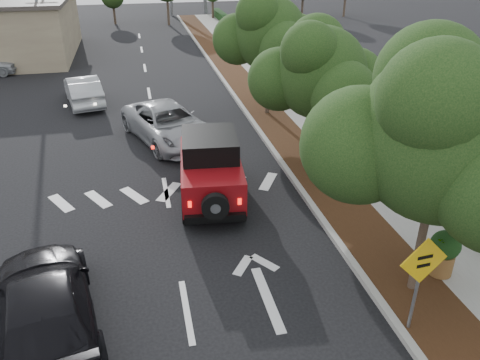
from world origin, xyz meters
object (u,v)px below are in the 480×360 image
object	(u,v)px
silver_suv_ahead	(168,124)
black_suv_oncoming	(44,306)
red_jeep	(210,167)
speed_hump_sign	(421,272)

from	to	relation	value
silver_suv_ahead	black_suv_oncoming	bearing A→B (deg)	-128.00
silver_suv_ahead	black_suv_oncoming	distance (m)	11.25
black_suv_oncoming	silver_suv_ahead	bearing A→B (deg)	-119.79
red_jeep	silver_suv_ahead	distance (m)	5.41
speed_hump_sign	red_jeep	bearing A→B (deg)	110.66
red_jeep	black_suv_oncoming	world-z (taller)	red_jeep
silver_suv_ahead	speed_hump_sign	xyz separation A→B (m)	(4.28, -12.41, 0.90)
silver_suv_ahead	speed_hump_sign	size ratio (longest dim) A/B	2.30
silver_suv_ahead	red_jeep	bearing A→B (deg)	-99.03
black_suv_oncoming	speed_hump_sign	size ratio (longest dim) A/B	2.15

